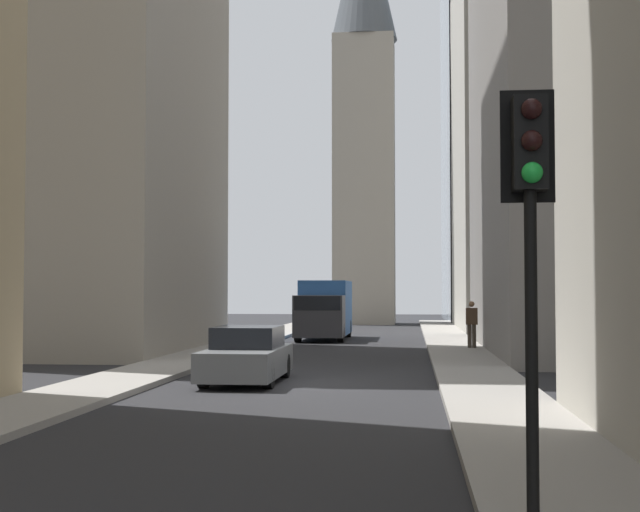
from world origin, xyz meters
TOP-DOWN VIEW (x-y plane):
  - ground_plane at (0.00, 0.00)m, footprint 135.00×135.00m
  - sidewalk_right at (0.00, 4.50)m, footprint 90.00×2.20m
  - sidewalk_left at (0.00, -4.50)m, footprint 90.00×2.20m
  - building_left_far at (31.81, -10.59)m, footprint 16.79×10.50m
  - building_left_midfar at (12.00, -10.59)m, footprint 16.62×10.50m
  - church_spire at (40.71, 0.54)m, footprint 4.81×4.81m
  - delivery_truck at (19.85, 1.40)m, footprint 6.46×2.25m
  - hatchback_grey at (0.02, 1.40)m, footprint 4.30×1.78m
  - traffic_light_foreground at (-13.34, -3.88)m, footprint 0.43×0.52m
  - pedestrian at (12.24, -5.10)m, footprint 0.26×0.44m
  - discarded_bottle at (3.00, 3.57)m, footprint 0.07×0.07m

SIDE VIEW (x-z plane):
  - ground_plane at x=0.00m, z-range 0.00..0.00m
  - sidewalk_right at x=0.00m, z-range 0.00..0.14m
  - sidewalk_left at x=0.00m, z-range 0.00..0.14m
  - discarded_bottle at x=3.00m, z-range 0.11..0.38m
  - hatchback_grey at x=0.02m, z-range -0.04..1.37m
  - pedestrian at x=12.24m, z-range 0.23..2.02m
  - delivery_truck at x=19.85m, z-range 0.04..2.88m
  - traffic_light_foreground at x=-13.34m, z-range 1.11..5.23m
  - building_left_far at x=31.81m, z-range 0.01..26.78m
  - building_left_midfar at x=12.00m, z-range 0.01..26.98m
  - church_spire at x=40.71m, z-range 0.70..32.24m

